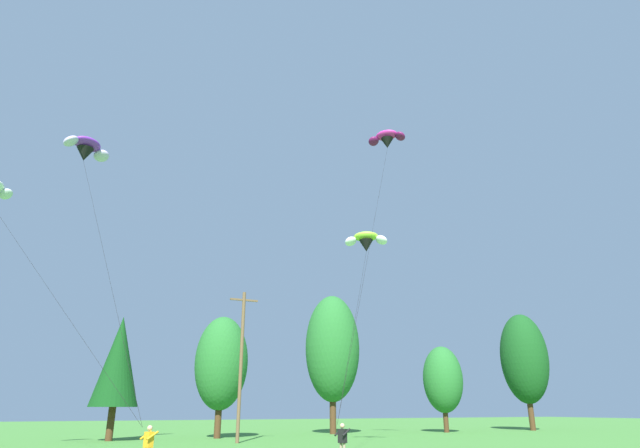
# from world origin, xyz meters

# --- Properties ---
(treeline_tree_d) EXTENTS (3.66, 3.66, 9.36)m
(treeline_tree_d) POSITION_xyz_m (-3.31, 48.33, 5.86)
(treeline_tree_d) COLOR #472D19
(treeline_tree_d) RESTS_ON ground_plane
(treeline_tree_e) EXTENTS (4.49, 4.49, 9.95)m
(treeline_tree_e) POSITION_xyz_m (5.05, 48.47, 6.02)
(treeline_tree_e) COLOR #472D19
(treeline_tree_e) RESTS_ON ground_plane
(treeline_tree_f) EXTENTS (5.40, 5.40, 13.33)m
(treeline_tree_f) POSITION_xyz_m (17.04, 51.21, 8.07)
(treeline_tree_f) COLOR #472D19
(treeline_tree_f) RESTS_ON ground_plane
(treeline_tree_g) EXTENTS (4.12, 4.12, 8.60)m
(treeline_tree_g) POSITION_xyz_m (29.16, 49.51, 5.20)
(treeline_tree_g) COLOR #472D19
(treeline_tree_g) RESTS_ON ground_plane
(treeline_tree_h) EXTENTS (5.27, 5.27, 12.86)m
(treeline_tree_h) POSITION_xyz_m (40.94, 49.43, 7.78)
(treeline_tree_h) COLOR #472D19
(treeline_tree_h) RESTS_ON ground_plane
(utility_pole) EXTENTS (2.20, 0.26, 10.85)m
(utility_pole) POSITION_xyz_m (4.78, 41.81, 5.69)
(utility_pole) COLOR brown
(utility_pole) RESTS_ON ground_plane
(kite_flyer_near) EXTENTS (0.72, 0.73, 1.69)m
(kite_flyer_near) POSITION_xyz_m (-3.48, 26.68, 1.00)
(kite_flyer_near) COLOR navy
(kite_flyer_near) RESTS_ON ground_plane
(kite_flyer_mid) EXTENTS (0.69, 0.71, 1.69)m
(kite_flyer_mid) POSITION_xyz_m (5.04, 25.98, 1.00)
(kite_flyer_mid) COLOR gray
(kite_flyer_mid) RESTS_ON ground_plane
(parafoil_kite_high_purple) EXTENTS (5.86, 15.49, 19.18)m
(parafoil_kite_high_purple) POSITION_xyz_m (-7.87, 40.50, 19.93)
(parafoil_kite_high_purple) COLOR purple
(parafoil_kite_mid_lime_white) EXTENTS (7.77, 8.84, 12.65)m
(parafoil_kite_mid_lime_white) POSITION_xyz_m (11.02, 33.53, 13.49)
(parafoil_kite_mid_lime_white) COLOR #93D633
(parafoil_kite_low_magenta) EXTENTS (12.09, 12.54, 23.48)m
(parafoil_kite_low_magenta) POSITION_xyz_m (15.35, 36.88, 24.26)
(parafoil_kite_low_magenta) COLOR #D12893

